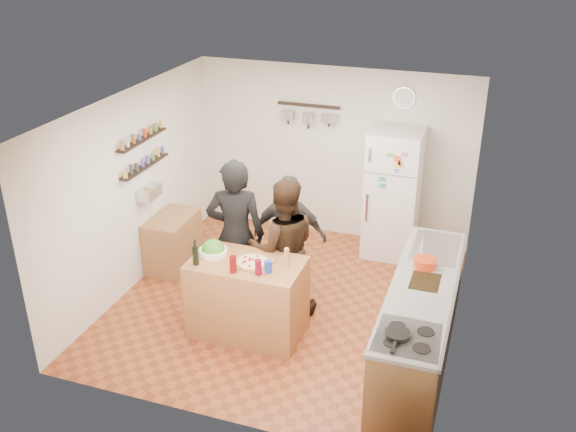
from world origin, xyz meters
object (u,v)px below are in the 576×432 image
at_px(pepper_mill, 287,259).
at_px(prep_island, 247,297).
at_px(wall_clock, 404,98).
at_px(skillet, 398,334).
at_px(wine_bottle, 196,256).
at_px(person_center, 283,248).
at_px(fridge, 393,193).
at_px(salt_canister, 268,266).
at_px(salad_bowl, 213,252).
at_px(side_table, 173,242).
at_px(person_left, 236,235).
at_px(counter_run, 420,323).
at_px(person_back, 290,235).
at_px(red_bowl, 425,263).

bearing_deg(pepper_mill, prep_island, -173.66).
xyz_separation_m(prep_island, wall_clock, (1.16, 2.77, 1.69)).
bearing_deg(skillet, wine_bottle, 165.24).
bearing_deg(wall_clock, prep_island, -112.78).
xyz_separation_m(person_center, fridge, (0.93, 1.88, 0.05)).
bearing_deg(salt_canister, pepper_mill, 48.58).
bearing_deg(salad_bowl, side_table, 136.93).
xyz_separation_m(prep_island, person_left, (-0.34, 0.50, 0.49)).
relative_size(person_left, counter_run, 0.72).
bearing_deg(pepper_mill, person_back, 106.88).
bearing_deg(red_bowl, side_table, 170.40).
height_order(salad_bowl, person_back, person_back).
bearing_deg(side_table, prep_island, -35.39).
relative_size(salad_bowl, pepper_mill, 1.70).
distance_m(prep_island, person_back, 1.06).
distance_m(pepper_mill, person_back, 1.02).
distance_m(salt_canister, red_bowl, 1.69).
bearing_deg(person_back, prep_island, 76.31).
height_order(salt_canister, person_back, person_back).
distance_m(person_left, person_center, 0.58).
height_order(person_center, person_back, person_center).
relative_size(person_left, skillet, 8.08).
relative_size(salt_canister, red_bowl, 0.55).
bearing_deg(salt_canister, salad_bowl, 166.72).
height_order(pepper_mill, skillet, pepper_mill).
relative_size(wine_bottle, red_bowl, 0.85).
height_order(counter_run, side_table, counter_run).
bearing_deg(salad_bowl, fridge, 56.46).
distance_m(pepper_mill, skillet, 1.62).
relative_size(skillet, fridge, 0.13).
bearing_deg(fridge, person_back, -124.86).
bearing_deg(counter_run, wine_bottle, -171.59).
xyz_separation_m(pepper_mill, fridge, (0.71, 2.39, -0.10)).
height_order(person_left, fridge, person_left).
bearing_deg(pepper_mill, fridge, 73.39).
bearing_deg(salad_bowl, counter_run, 2.13).
bearing_deg(person_left, skillet, 132.30).
xyz_separation_m(wine_bottle, red_bowl, (2.36, 0.73, -0.04)).
xyz_separation_m(red_bowl, side_table, (-3.39, 0.57, -0.61)).
relative_size(person_back, skillet, 6.70).
xyz_separation_m(wine_bottle, side_table, (-1.03, 1.31, -0.65)).
height_order(prep_island, wine_bottle, wine_bottle).
xyz_separation_m(salt_canister, counter_run, (1.61, 0.26, -0.53)).
relative_size(red_bowl, side_table, 0.30).
xyz_separation_m(counter_run, wall_clock, (-0.75, 2.63, 1.70)).
bearing_deg(fridge, prep_island, -115.50).
height_order(wine_bottle, person_center, person_center).
relative_size(person_back, fridge, 0.87).
distance_m(skillet, wall_clock, 3.85).
xyz_separation_m(pepper_mill, side_table, (-1.98, 1.04, -0.64)).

